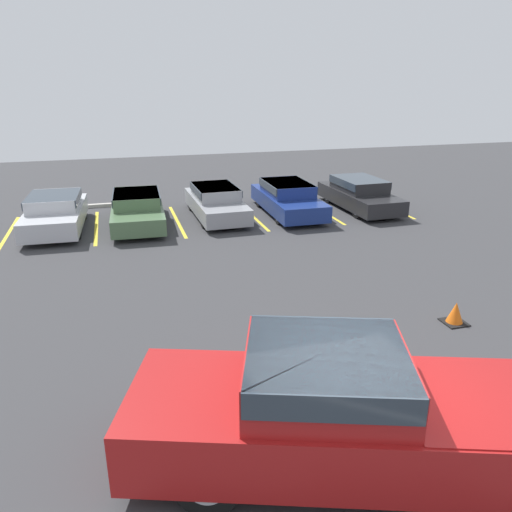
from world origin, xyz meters
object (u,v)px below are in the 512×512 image
parked_sedan_b (137,208)px  traffic_cone (455,314)px  parked_sedan_e (359,193)px  parked_sedan_a (55,212)px  pickup_truck (347,410)px  wheel_stop_curb (94,206)px  parked_sedan_c (216,201)px  parked_sedan_d (288,197)px

parked_sedan_b → traffic_cone: parked_sedan_b is taller
traffic_cone → parked_sedan_e: bearing=74.8°
parked_sedan_a → parked_sedan_e: bearing=91.5°
pickup_truck → parked_sedan_e: 14.83m
parked_sedan_b → traffic_cone: (6.23, -9.95, -0.42)m
parked_sedan_b → parked_sedan_e: bearing=92.3°
pickup_truck → wheel_stop_curb: size_ratio=3.86×
parked_sedan_c → traffic_cone: bearing=16.6°
parked_sedan_b → parked_sedan_c: 3.00m
pickup_truck → traffic_cone: pickup_truck is taller
traffic_cone → wheel_stop_curb: size_ratio=0.31×
parked_sedan_a → parked_sedan_e: size_ratio=0.97×
parked_sedan_a → wheel_stop_curb: parked_sedan_a is taller
parked_sedan_c → parked_sedan_e: parked_sedan_e is taller
parked_sedan_d → traffic_cone: parked_sedan_d is taller
parked_sedan_a → wheel_stop_curb: size_ratio=2.73×
traffic_cone → parked_sedan_b: bearing=122.0°
parked_sedan_b → parked_sedan_d: size_ratio=0.98×
pickup_truck → parked_sedan_b: size_ratio=1.36×
parked_sedan_a → wheel_stop_curb: 3.30m
pickup_truck → parked_sedan_d: size_ratio=1.33×
pickup_truck → parked_sedan_a: pickup_truck is taller
parked_sedan_d → pickup_truck: bearing=-15.3°
parked_sedan_c → wheel_stop_curb: parked_sedan_c is taller
parked_sedan_c → parked_sedan_e: size_ratio=0.99×
parked_sedan_a → parked_sedan_d: size_ratio=0.94×
parked_sedan_c → parked_sedan_a: bearing=-89.4°
parked_sedan_b → parked_sedan_d: parked_sedan_d is taller
pickup_truck → wheel_stop_curb: pickup_truck is taller
wheel_stop_curb → pickup_truck: bearing=-77.5°
pickup_truck → parked_sedan_a: bearing=129.2°
pickup_truck → wheel_stop_curb: (-3.62, 16.33, -0.82)m
pickup_truck → parked_sedan_a: 14.17m
parked_sedan_a → traffic_cone: 13.57m
parked_sedan_a → parked_sedan_c: size_ratio=0.97×
wheel_stop_curb → parked_sedan_c: bearing=-31.8°
parked_sedan_e → traffic_cone: size_ratio=9.11×
parked_sedan_c → traffic_cone: 10.75m
parked_sedan_a → parked_sedan_c: (5.82, 0.15, -0.03)m
parked_sedan_d → traffic_cone: 9.98m
pickup_truck → parked_sedan_e: pickup_truck is taller
parked_sedan_d → traffic_cone: bearing=3.2°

